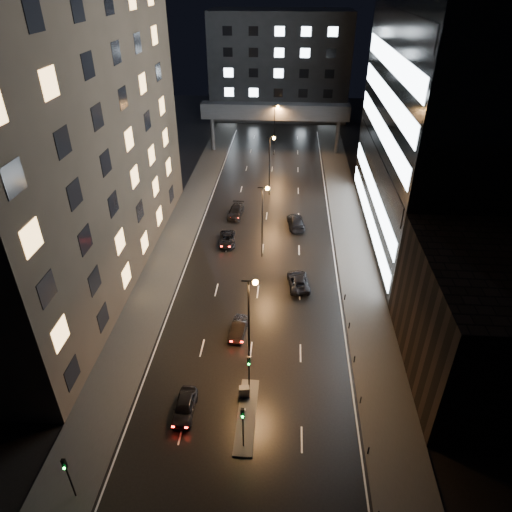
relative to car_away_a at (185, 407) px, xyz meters
The scene contains 25 objects.
ground 38.34m from the car_away_a, 82.40° to the left, with size 160.00×160.00×0.00m, color black.
sidewalk_left 33.83m from the car_away_a, 102.69° to the left, with size 5.00×110.00×0.15m, color #383533.
sidewalk_right 37.39m from the car_away_a, 61.97° to the left, with size 5.00×110.00×0.15m, color #383533.
building_left 34.05m from the car_away_a, 128.40° to the left, with size 15.00×48.00×40.00m, color #2D2319.
building_right_low 26.55m from the car_away_a, 15.59° to the left, with size 10.00×18.00×12.00m, color black.
building_right_glass 50.34m from the car_away_a, 48.51° to the left, with size 20.00×36.00×45.00m, color black.
building_far 96.85m from the car_away_a, 86.98° to the left, with size 34.00×14.00×25.00m, color #333335.
skybridge 68.61m from the car_away_a, 85.74° to the left, with size 30.00×3.00×10.00m.
median_island 5.41m from the car_away_a, ahead, with size 1.60×8.00×0.15m, color #383533.
traffic_signal_near 6.37m from the car_away_a, 24.87° to the left, with size 0.28×0.34×4.40m.
traffic_signal_far 6.59m from the car_away_a, 29.30° to the right, with size 0.28×0.34×4.40m.
traffic_signal_corner 10.51m from the car_away_a, 128.76° to the right, with size 0.28×0.34×4.40m.
bollard_row 15.92m from the car_away_a, 16.41° to the left, with size 0.12×25.12×0.90m.
streetlight_near 9.83m from the car_away_a, 48.91° to the left, with size 1.45×0.50×10.15m.
streetlight_mid_a 27.14m from the car_away_a, 78.63° to the left, with size 1.45×0.50×10.15m.
streetlight_mid_b 46.65m from the car_away_a, 83.52° to the left, with size 1.45×0.50×10.15m.
streetlight_far 66.45m from the car_away_a, 85.47° to the left, with size 1.45×0.50×10.15m.
car_away_a is the anchor object (origin of this frame).
car_away_b 11.09m from the car_away_a, 71.23° to the left, with size 1.44×4.12×1.36m, color black.
car_away_c 29.10m from the car_away_a, 89.98° to the left, with size 2.20×4.77×1.33m, color black.
car_away_d 37.65m from the car_away_a, 89.60° to the left, with size 2.09×5.14×1.49m, color black.
car_toward_a 21.91m from the car_away_a, 63.19° to the left, with size 2.35×5.09×1.41m, color black.
car_toward_b 36.12m from the car_away_a, 74.63° to the left, with size 2.25×5.54×1.61m, color black.
utility_cabinet 5.38m from the car_away_a, 22.61° to the left, with size 0.92×0.55×1.06m, color #434345.
cone_b 5.12m from the car_away_a, ahead, with size 0.39×0.39×0.45m, color #FF460D.
Camera 1 is at (2.99, -23.87, 32.57)m, focal length 32.00 mm.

